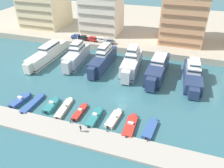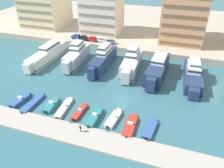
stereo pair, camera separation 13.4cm
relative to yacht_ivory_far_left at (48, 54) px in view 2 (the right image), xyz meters
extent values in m
plane|color=#336670|center=(30.37, -14.09, -2.16)|extent=(400.00, 400.00, 0.00)
cube|color=#ADA38E|center=(30.37, 47.90, -1.05)|extent=(180.00, 70.00, 2.22)
cube|color=#A8A399|center=(30.37, -29.47, -1.90)|extent=(120.00, 5.48, 0.52)
cube|color=silver|center=(0.00, 0.16, -0.32)|extent=(4.27, 19.71, 3.69)
cube|color=silver|center=(-0.17, -10.55, -0.22)|extent=(2.20, 2.01, 3.13)
cube|color=black|center=(0.00, 0.16, -1.51)|extent=(4.31, 19.90, 0.24)
cube|color=white|center=(0.03, 1.63, 2.29)|extent=(3.21, 8.30, 1.52)
cube|color=#233342|center=(0.03, 1.63, 2.44)|extent=(3.25, 8.38, 0.55)
cylinder|color=silver|center=(0.05, 2.87, 3.94)|extent=(0.16, 0.16, 1.80)
cube|color=silver|center=(0.17, 10.43, -1.15)|extent=(3.37, 0.95, 0.20)
cube|color=silver|center=(10.46, 0.88, 0.02)|extent=(5.00, 13.97, 4.35)
cube|color=silver|center=(10.90, -6.94, 0.12)|extent=(2.45, 2.25, 3.70)
cube|color=#192347|center=(10.46, 0.88, -1.40)|extent=(5.05, 14.10, 0.24)
cube|color=white|center=(10.41, 1.91, 2.92)|extent=(3.63, 5.95, 1.45)
cube|color=#233342|center=(10.41, 1.91, 3.06)|extent=(3.67, 6.01, 0.52)
cube|color=white|center=(10.41, 1.91, 4.26)|extent=(2.83, 4.64, 1.22)
cube|color=#233342|center=(10.41, 1.91, 4.38)|extent=(2.87, 4.69, 0.44)
cylinder|color=silver|center=(10.36, 2.77, 5.77)|extent=(0.16, 0.16, 1.80)
cube|color=silver|center=(10.06, 8.19, -0.96)|extent=(3.66, 1.10, 0.20)
cube|color=navy|center=(19.61, 1.22, -0.07)|extent=(4.13, 16.44, 4.19)
cube|color=navy|center=(19.45, -7.83, 0.04)|extent=(2.14, 1.95, 3.56)
cube|color=#334C7F|center=(19.61, 1.22, -1.43)|extent=(4.17, 16.61, 0.24)
cube|color=white|center=(19.63, 2.45, 2.71)|extent=(3.11, 6.93, 1.36)
cube|color=#233342|center=(19.63, 2.45, 2.84)|extent=(3.15, 7.00, 0.49)
cube|color=white|center=(19.63, 2.45, 4.08)|extent=(2.43, 5.41, 1.39)
cube|color=#233342|center=(19.63, 2.45, 4.22)|extent=(2.46, 5.46, 0.50)
cylinder|color=silver|center=(19.65, 3.48, 5.67)|extent=(0.16, 0.16, 1.80)
cube|color=navy|center=(19.76, 9.86, -1.01)|extent=(3.27, 0.96, 0.20)
cube|color=silver|center=(28.94, 1.53, 0.02)|extent=(5.15, 15.25, 4.36)
cube|color=silver|center=(29.33, -7.00, 0.13)|extent=(2.55, 2.34, 3.70)
cube|color=#192347|center=(28.94, 1.53, -1.40)|extent=(5.20, 15.40, 0.24)
cube|color=white|center=(28.88, 2.65, 2.99)|extent=(3.77, 6.48, 1.59)
cube|color=#233342|center=(28.88, 2.65, 3.15)|extent=(3.81, 6.54, 0.57)
cube|color=white|center=(28.88, 2.65, 4.55)|extent=(2.94, 5.05, 1.53)
cube|color=#233342|center=(28.88, 2.65, 4.70)|extent=(2.97, 5.10, 0.55)
cylinder|color=silver|center=(28.84, 3.60, 6.21)|extent=(0.16, 0.16, 1.80)
cube|color=silver|center=(28.57, 9.50, -0.96)|extent=(3.83, 1.07, 0.20)
cube|color=navy|center=(37.04, 0.74, -0.01)|extent=(5.37, 16.76, 4.30)
cube|color=navy|center=(36.59, -8.56, 0.10)|extent=(2.62, 2.40, 3.65)
cube|color=#192347|center=(37.04, 0.74, -1.41)|extent=(5.42, 16.92, 0.24)
cube|color=white|center=(37.10, 1.98, 2.86)|extent=(3.90, 7.12, 1.45)
cube|color=#233342|center=(37.10, 1.98, 3.01)|extent=(3.95, 7.19, 0.52)
cylinder|color=silver|center=(37.15, 3.02, 4.49)|extent=(0.16, 0.16, 1.80)
cube|color=navy|center=(37.46, 9.45, -0.98)|extent=(3.92, 1.09, 0.20)
cube|color=navy|center=(47.04, 0.60, -0.58)|extent=(5.39, 16.43, 3.16)
cube|color=navy|center=(47.49, -8.54, -0.50)|extent=(2.64, 2.42, 2.68)
cube|color=#192347|center=(47.04, 0.60, -1.61)|extent=(5.44, 16.60, 0.24)
cube|color=white|center=(46.98, 1.81, 1.82)|extent=(3.91, 6.98, 1.65)
cube|color=#233342|center=(46.98, 1.81, 1.99)|extent=(3.96, 7.05, 0.59)
cube|color=white|center=(46.98, 1.81, 3.21)|extent=(3.05, 5.45, 1.13)
cube|color=#233342|center=(46.98, 1.81, 3.32)|extent=(3.09, 5.50, 0.41)
cylinder|color=silver|center=(46.93, 2.83, 4.67)|extent=(0.16, 0.16, 1.80)
cube|color=navy|center=(46.61, 9.15, -1.29)|extent=(3.94, 1.09, 0.20)
cube|color=#33569E|center=(6.59, -23.64, -1.69)|extent=(2.65, 5.66, 0.94)
cube|color=#33569E|center=(6.95, -20.52, -1.69)|extent=(1.22, 1.04, 0.80)
cube|color=silver|center=(6.64, -23.23, -0.95)|extent=(1.18, 0.72, 0.54)
cube|color=#283847|center=(6.67, -22.95, -0.87)|extent=(1.02, 0.19, 0.32)
cube|color=black|center=(6.26, -26.53, -1.54)|extent=(0.39, 0.32, 0.60)
cube|color=#33569E|center=(10.41, -23.69, -1.77)|extent=(1.85, 7.55, 0.78)
cube|color=#33569E|center=(10.49, -19.59, -1.77)|extent=(0.95, 0.78, 0.67)
cube|color=black|center=(10.34, -27.63, -1.62)|extent=(0.37, 0.29, 0.60)
cube|color=teal|center=(15.15, -23.01, -1.68)|extent=(2.31, 5.10, 0.97)
cube|color=teal|center=(14.97, -20.12, -1.68)|extent=(1.16, 0.97, 0.82)
cube|color=silver|center=(15.13, -22.64, -0.91)|extent=(1.14, 0.67, 0.57)
cube|color=#283847|center=(15.11, -22.36, -0.83)|extent=(1.00, 0.14, 0.34)
cube|color=black|center=(15.32, -25.68, -1.53)|extent=(0.38, 0.30, 0.60)
cube|color=beige|center=(18.52, -22.86, -1.77)|extent=(2.22, 7.28, 0.77)
cube|color=beige|center=(18.24, -18.95, -1.77)|extent=(0.99, 0.83, 0.66)
cube|color=silver|center=(18.48, -22.33, -1.14)|extent=(0.97, 0.67, 0.50)
cube|color=#283847|center=(18.46, -22.05, -1.06)|extent=(0.85, 0.14, 0.30)
cube|color=black|center=(18.80, -26.62, -1.62)|extent=(0.38, 0.31, 0.60)
cube|color=red|center=(22.68, -22.96, -1.79)|extent=(1.70, 5.56, 0.75)
cube|color=red|center=(22.78, -19.91, -1.79)|extent=(0.85, 0.71, 0.64)
cube|color=silver|center=(22.69, -22.55, -1.22)|extent=(0.85, 0.63, 0.38)
cube|color=#283847|center=(22.70, -22.27, -1.16)|extent=(0.76, 0.11, 0.23)
cube|color=black|center=(22.57, -25.90, -1.64)|extent=(0.37, 0.29, 0.60)
cube|color=teal|center=(26.75, -23.92, -1.62)|extent=(1.91, 6.07, 1.07)
cube|color=teal|center=(26.80, -20.54, -1.62)|extent=(1.01, 0.83, 0.91)
cube|color=silver|center=(26.76, -23.47, -0.85)|extent=(1.01, 0.61, 0.47)
cube|color=#283847|center=(26.76, -23.19, -0.78)|extent=(0.91, 0.09, 0.28)
cube|color=black|center=(26.70, -27.12, -1.47)|extent=(0.36, 0.29, 0.60)
cube|color=beige|center=(30.85, -22.77, -1.77)|extent=(2.53, 5.85, 0.79)
cube|color=beige|center=(31.19, -19.57, -1.77)|extent=(1.15, 0.98, 0.67)
cube|color=silver|center=(30.89, -22.35, -1.18)|extent=(1.12, 0.71, 0.39)
cube|color=#283847|center=(30.92, -22.07, -1.12)|extent=(0.97, 0.18, 0.23)
cube|color=black|center=(30.53, -25.77, -1.62)|extent=(0.39, 0.32, 0.60)
cube|color=red|center=(34.95, -23.88, -1.77)|extent=(2.23, 6.45, 0.77)
cube|color=red|center=(34.91, -20.23, -1.77)|extent=(1.19, 0.98, 0.66)
cube|color=silver|center=(34.95, -23.40, -1.19)|extent=(1.19, 0.62, 0.39)
cube|color=#283847|center=(34.94, -23.12, -1.13)|extent=(1.08, 0.09, 0.24)
cube|color=black|center=(35.00, -27.27, -1.62)|extent=(0.36, 0.28, 0.60)
cube|color=#33569E|center=(39.16, -23.32, -1.80)|extent=(2.62, 5.93, 0.72)
cube|color=#33569E|center=(39.53, -20.07, -1.80)|extent=(1.18, 1.01, 0.61)
cube|color=black|center=(38.81, -26.35, -1.65)|extent=(0.39, 0.32, 0.60)
cube|color=#28428E|center=(2.82, 16.40, 0.78)|extent=(4.11, 1.72, 0.80)
cube|color=#28428E|center=(2.97, 16.40, 1.52)|extent=(2.11, 1.57, 0.68)
cube|color=#1E2833|center=(2.97, 16.40, 1.52)|extent=(2.06, 1.58, 0.37)
cylinder|color=black|center=(1.47, 15.55, 0.38)|extent=(0.64, 0.22, 0.64)
cylinder|color=black|center=(1.46, 17.25, 0.38)|extent=(0.64, 0.22, 0.64)
cylinder|color=black|center=(4.17, 15.56, 0.38)|extent=(0.64, 0.22, 0.64)
cylinder|color=black|center=(4.16, 17.26, 0.38)|extent=(0.64, 0.22, 0.64)
cube|color=black|center=(5.96, 15.91, 0.78)|extent=(4.10, 1.71, 0.80)
cube|color=black|center=(6.11, 15.91, 1.52)|extent=(2.10, 1.56, 0.68)
cube|color=#1E2833|center=(6.11, 15.91, 1.52)|extent=(2.06, 1.58, 0.37)
cylinder|color=black|center=(4.61, 15.06, 0.38)|extent=(0.64, 0.22, 0.64)
cylinder|color=black|center=(4.61, 16.76, 0.38)|extent=(0.64, 0.22, 0.64)
cylinder|color=black|center=(7.31, 15.06, 0.38)|extent=(0.64, 0.22, 0.64)
cylinder|color=black|center=(7.31, 16.76, 0.38)|extent=(0.64, 0.22, 0.64)
cube|color=red|center=(9.82, 15.90, 0.78)|extent=(4.20, 1.95, 0.80)
cube|color=red|center=(9.97, 15.89, 1.52)|extent=(2.19, 1.69, 0.68)
cube|color=#1E2833|center=(9.97, 15.89, 1.52)|extent=(2.15, 1.70, 0.37)
cylinder|color=black|center=(8.42, 15.14, 0.38)|extent=(0.65, 0.26, 0.64)
cylinder|color=black|center=(8.53, 16.84, 0.38)|extent=(0.65, 0.26, 0.64)
cylinder|color=black|center=(11.12, 14.97, 0.38)|extent=(0.65, 0.26, 0.64)
cylinder|color=black|center=(11.22, 16.67, 0.38)|extent=(0.65, 0.26, 0.64)
cube|color=white|center=(13.32, 16.04, 0.78)|extent=(4.10, 1.71, 0.80)
cube|color=white|center=(13.47, 16.04, 1.52)|extent=(2.10, 1.56, 0.68)
cube|color=#1E2833|center=(13.47, 16.04, 1.52)|extent=(2.06, 1.58, 0.37)
cylinder|color=black|center=(11.97, 15.18, 0.38)|extent=(0.64, 0.22, 0.64)
cylinder|color=black|center=(11.96, 16.88, 0.38)|extent=(0.64, 0.22, 0.64)
cylinder|color=black|center=(14.67, 15.19, 0.38)|extent=(0.64, 0.22, 0.64)
cylinder|color=black|center=(14.66, 16.89, 0.38)|extent=(0.64, 0.22, 0.64)
cube|color=slate|center=(17.03, 15.52, 0.78)|extent=(4.12, 1.75, 0.80)
cube|color=slate|center=(17.18, 15.52, 1.52)|extent=(2.12, 1.58, 0.68)
cube|color=#1E2833|center=(17.18, 15.52, 1.52)|extent=(2.08, 1.60, 0.37)
cylinder|color=black|center=(15.67, 14.68, 0.38)|extent=(0.64, 0.23, 0.64)
cylinder|color=black|center=(15.69, 16.38, 0.38)|extent=(0.64, 0.23, 0.64)
cylinder|color=black|center=(18.37, 14.65, 0.38)|extent=(0.64, 0.23, 0.64)
cylinder|color=black|center=(18.39, 16.35, 0.38)|extent=(0.64, 0.23, 0.64)
cube|color=beige|center=(-18.28, 28.77, 8.12)|extent=(18.03, 17.07, 16.12)
cube|color=#7E7359|center=(-18.28, 20.14, 1.67)|extent=(16.59, 0.24, 0.90)
cube|color=#7E7359|center=(-18.28, 20.14, 4.90)|extent=(16.59, 0.24, 0.90)
cube|color=#7E7359|center=(-18.28, 20.14, 8.12)|extent=(16.59, 0.24, 0.90)
cube|color=#7E7359|center=(-18.28, 20.14, 11.35)|extent=(16.59, 0.24, 0.90)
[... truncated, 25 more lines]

